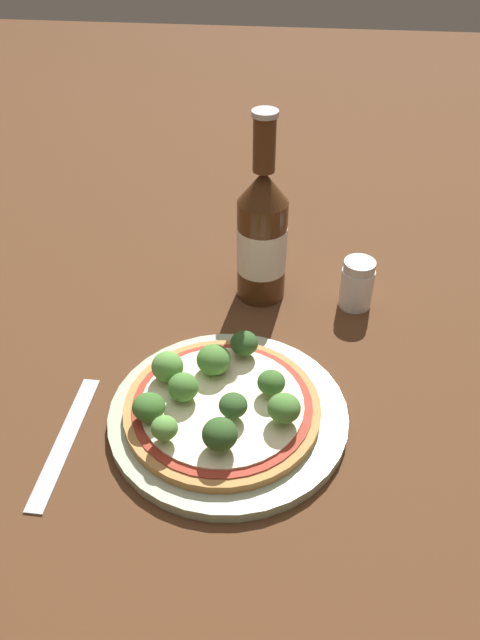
% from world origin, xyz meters
% --- Properties ---
extents(ground_plane, '(3.00, 3.00, 0.00)m').
position_xyz_m(ground_plane, '(0.00, 0.00, 0.00)').
color(ground_plane, '#4C2D19').
extents(plate, '(0.24, 0.24, 0.01)m').
position_xyz_m(plate, '(-0.00, -0.03, 0.01)').
color(plate, '#A3B293').
rests_on(plate, ground_plane).
extents(pizza, '(0.20, 0.20, 0.01)m').
position_xyz_m(pizza, '(-0.01, -0.03, 0.02)').
color(pizza, '#B77F42').
rests_on(pizza, plate).
extents(broccoli_floret_0, '(0.03, 0.03, 0.03)m').
position_xyz_m(broccoli_floret_0, '(-0.04, -0.03, 0.04)').
color(broccoli_floret_0, '#89A866').
rests_on(broccoli_floret_0, pizza).
extents(broccoli_floret_1, '(0.03, 0.03, 0.03)m').
position_xyz_m(broccoli_floret_1, '(0.00, -0.08, 0.04)').
color(broccoli_floret_1, '#89A866').
rests_on(broccoli_floret_1, pizza).
extents(broccoli_floret_2, '(0.03, 0.03, 0.03)m').
position_xyz_m(broccoli_floret_2, '(-0.05, -0.08, 0.04)').
color(broccoli_floret_2, '#89A866').
rests_on(broccoli_floret_2, pizza).
extents(broccoli_floret_3, '(0.04, 0.04, 0.03)m').
position_xyz_m(broccoli_floret_3, '(-0.02, 0.02, 0.04)').
color(broccoli_floret_3, '#89A866').
rests_on(broccoli_floret_3, pizza).
extents(broccoli_floret_4, '(0.03, 0.03, 0.03)m').
position_xyz_m(broccoli_floret_4, '(-0.07, -0.05, 0.04)').
color(broccoli_floret_4, '#89A866').
rests_on(broccoli_floret_4, pizza).
extents(broccoli_floret_5, '(0.03, 0.03, 0.03)m').
position_xyz_m(broccoli_floret_5, '(-0.07, 0.00, 0.04)').
color(broccoli_floret_5, '#89A866').
rests_on(broccoli_floret_5, pizza).
extents(broccoli_floret_6, '(0.03, 0.03, 0.03)m').
position_xyz_m(broccoli_floret_6, '(0.01, 0.05, 0.04)').
color(broccoli_floret_6, '#89A866').
rests_on(broccoli_floret_6, pizza).
extents(broccoli_floret_7, '(0.03, 0.03, 0.03)m').
position_xyz_m(broccoli_floret_7, '(0.06, -0.05, 0.04)').
color(broccoli_floret_7, '#89A866').
rests_on(broccoli_floret_7, pizza).
extents(broccoli_floret_8, '(0.03, 0.03, 0.03)m').
position_xyz_m(broccoli_floret_8, '(0.04, -0.01, 0.04)').
color(broccoli_floret_8, '#89A866').
rests_on(broccoli_floret_8, pizza).
extents(broccoli_floret_9, '(0.03, 0.03, 0.03)m').
position_xyz_m(broccoli_floret_9, '(0.01, -0.05, 0.04)').
color(broccoli_floret_9, '#89A866').
rests_on(broccoli_floret_9, pizza).
extents(beer_bottle, '(0.06, 0.06, 0.24)m').
position_xyz_m(beer_bottle, '(0.02, 0.19, 0.09)').
color(beer_bottle, '#472814').
rests_on(beer_bottle, ground_plane).
extents(pepper_shaker, '(0.04, 0.04, 0.06)m').
position_xyz_m(pepper_shaker, '(0.13, 0.18, 0.03)').
color(pepper_shaker, silver).
rests_on(pepper_shaker, ground_plane).
extents(fork, '(0.02, 0.17, 0.00)m').
position_xyz_m(fork, '(-0.16, -0.07, 0.00)').
color(fork, '#B2B2B7').
rests_on(fork, ground_plane).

